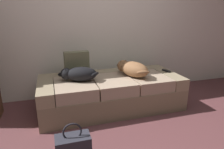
{
  "coord_description": "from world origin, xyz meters",
  "views": [
    {
      "loc": [
        -0.78,
        -1.45,
        1.33
      ],
      "look_at": [
        0.0,
        1.07,
        0.51
      ],
      "focal_mm": 32.52,
      "sensor_mm": 36.0,
      "label": 1
    }
  ],
  "objects": [
    {
      "name": "throw_pillow",
      "position": [
        -0.44,
        1.35,
        0.63
      ],
      "size": [
        0.35,
        0.14,
        0.34
      ],
      "primitive_type": "cube",
      "rotation": [
        0.0,
        0.0,
        0.05
      ],
      "color": "#68684D",
      "rests_on": "couch"
    },
    {
      "name": "couch",
      "position": [
        0.0,
        1.12,
        0.23
      ],
      "size": [
        1.96,
        0.86,
        0.46
      ],
      "color": "#837358",
      "rests_on": "ground"
    },
    {
      "name": "back_wall",
      "position": [
        0.0,
        1.78,
        1.4
      ],
      "size": [
        6.4,
        0.1,
        2.8
      ],
      "primitive_type": "cube",
      "color": "white",
      "rests_on": "ground"
    },
    {
      "name": "dog_tan",
      "position": [
        0.3,
        1.08,
        0.56
      ],
      "size": [
        0.42,
        0.59,
        0.21
      ],
      "color": "#8B5F3C",
      "rests_on": "couch"
    },
    {
      "name": "dog_dark",
      "position": [
        -0.45,
        1.09,
        0.55
      ],
      "size": [
        0.54,
        0.33,
        0.19
      ],
      "color": "black",
      "rests_on": "couch"
    },
    {
      "name": "tv_remote",
      "position": [
        0.88,
        1.13,
        0.47
      ],
      "size": [
        0.08,
        0.16,
        0.02
      ],
      "primitive_type": "cube",
      "rotation": [
        0.0,
        0.0,
        0.22
      ],
      "color": "black",
      "rests_on": "couch"
    },
    {
      "name": "handbag",
      "position": [
        -0.65,
        0.18,
        0.13
      ],
      "size": [
        0.32,
        0.18,
        0.38
      ],
      "color": "#2D2D37",
      "rests_on": "ground"
    }
  ]
}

